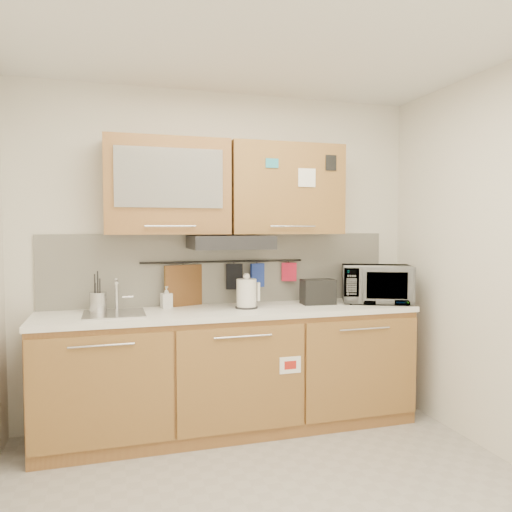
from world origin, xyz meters
TOP-DOWN VIEW (x-y plane):
  - ceiling at (0.00, 0.00)m, footprint 3.20×3.20m
  - wall_back at (0.00, 1.50)m, footprint 3.20×0.00m
  - base_cabinet at (0.00, 1.19)m, footprint 2.80×0.64m
  - countertop at (0.00, 1.19)m, footprint 2.82×0.62m
  - backsplash at (0.00, 1.49)m, footprint 2.80×0.02m
  - upper_cabinets at (-0.00, 1.32)m, footprint 1.82×0.37m
  - range_hood at (0.00, 1.25)m, footprint 0.60×0.46m
  - sink at (-0.85, 1.21)m, footprint 0.42×0.40m
  - utensil_rail at (0.00, 1.45)m, footprint 1.30×0.02m
  - utensil_crock at (-0.96, 1.28)m, footprint 0.15×0.15m
  - kettle at (0.12, 1.20)m, footprint 0.19×0.17m
  - toaster at (0.72, 1.23)m, footprint 0.27×0.17m
  - microwave at (1.21, 1.18)m, footprint 0.65×0.55m
  - soap_bottle at (-0.47, 1.37)m, footprint 0.09×0.09m
  - cutting_board at (-0.33, 1.44)m, footprint 0.30×0.12m
  - oven_mitt at (0.27, 1.44)m, footprint 0.12×0.05m
  - dark_pouch at (0.08, 1.44)m, footprint 0.13×0.08m
  - pot_holder at (0.55, 1.44)m, footprint 0.12×0.06m

SIDE VIEW (x-z plane):
  - base_cabinet at x=0.00m, z-range -0.03..0.85m
  - countertop at x=0.00m, z-range 0.88..0.92m
  - sink at x=-0.85m, z-range 0.79..1.05m
  - utensil_crock at x=-0.96m, z-range 0.85..1.15m
  - soap_bottle at x=-0.47m, z-range 0.92..1.09m
  - toaster at x=0.72m, z-range 0.92..1.12m
  - kettle at x=0.12m, z-range 0.89..1.16m
  - cutting_board at x=-0.33m, z-range 0.85..1.24m
  - microwave at x=1.21m, z-range 0.92..1.22m
  - dark_pouch at x=0.08m, z-range 1.04..1.24m
  - oven_mitt at x=0.27m, z-range 1.05..1.24m
  - pot_holder at x=0.55m, z-range 1.09..1.24m
  - backsplash at x=0.00m, z-range 0.92..1.48m
  - utensil_rail at x=0.00m, z-range 1.25..1.27m
  - wall_back at x=0.00m, z-range -0.30..2.90m
  - range_hood at x=0.00m, z-range 1.37..1.47m
  - upper_cabinets at x=0.00m, z-range 1.48..2.18m
  - ceiling at x=0.00m, z-range 2.60..2.60m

